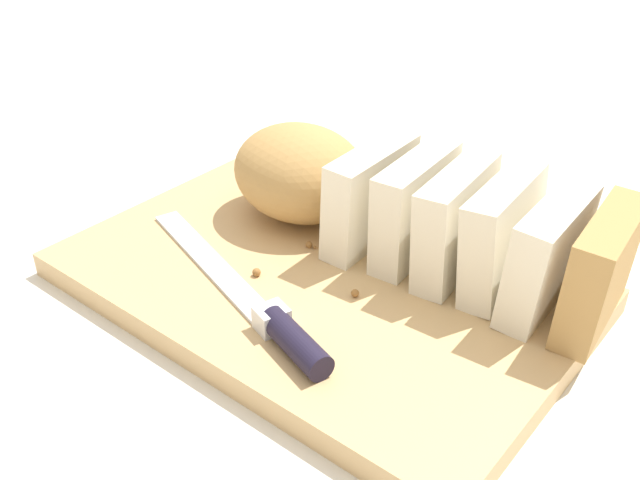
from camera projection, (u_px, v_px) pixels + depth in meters
ground_plane at (320, 293)px, 0.60m from camera, size 3.00×3.00×0.00m
cutting_board at (320, 282)px, 0.60m from camera, size 0.42×0.28×0.02m
bread_loaf at (395, 203)px, 0.60m from camera, size 0.36×0.14×0.09m
bread_knife at (268, 316)px, 0.53m from camera, size 0.26×0.09×0.02m
crumb_near_knife at (355, 293)px, 0.56m from camera, size 0.01×0.01×0.01m
crumb_near_loaf at (257, 272)px, 0.58m from camera, size 0.01×0.01×0.01m
crumb_stray_left at (309, 245)px, 0.62m from camera, size 0.01×0.01×0.01m
crumb_stray_right at (315, 247)px, 0.62m from camera, size 0.00×0.00×0.00m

